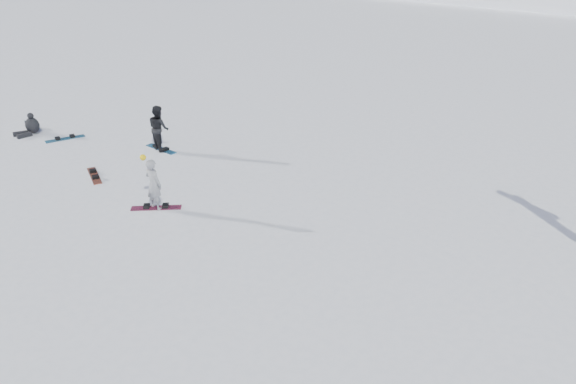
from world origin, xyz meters
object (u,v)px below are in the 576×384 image
object	(u,v)px
snowboarder_woman	(153,184)
snowboarder_man	(159,128)
seated_rider	(31,126)
gear_bag	(30,125)
snowboard_loose_a	(65,139)
snowboard_loose_b	(94,176)

from	to	relation	value
snowboarder_woman	snowboarder_man	distance (m)	4.96
seated_rider	snowboarder_woman	bearing A→B (deg)	9.12
snowboarder_man	seated_rider	xyz separation A→B (m)	(-5.41, -2.28, -0.52)
snowboarder_man	gear_bag	size ratio (longest dim) A/B	3.81
seated_rider	snowboard_loose_a	bearing A→B (deg)	33.08
gear_bag	seated_rider	bearing A→B (deg)	-20.09
snowboard_loose_b	snowboard_loose_a	world-z (taller)	same
snowboarder_man	snowboard_loose_a	size ratio (longest dim) A/B	1.14
snowboarder_woman	snowboard_loose_a	size ratio (longest dim) A/B	1.15
snowboarder_woman	snowboard_loose_a	xyz separation A→B (m)	(-7.62, 1.43, -0.79)
gear_bag	snowboard_loose_b	size ratio (longest dim) A/B	0.30
snowboard_loose_b	snowboarder_woman	bearing A→B (deg)	21.47
seated_rider	gear_bag	size ratio (longest dim) A/B	2.44
snowboarder_woman	seated_rider	xyz separation A→B (m)	(-9.21, 0.90, -0.47)
snowboarder_woman	snowboard_loose_a	distance (m)	7.80
snowboarder_man	seated_rider	world-z (taller)	snowboarder_man
snowboard_loose_b	snowboard_loose_a	xyz separation A→B (m)	(-4.09, 1.29, 0.00)
snowboarder_woman	seated_rider	size ratio (longest dim) A/B	1.57
seated_rider	snowboard_loose_b	bearing A→B (deg)	7.09
snowboarder_man	snowboard_loose_b	bearing A→B (deg)	107.28
snowboarder_man	gear_bag	xyz separation A→B (m)	(-6.11, -2.02, -0.71)
snowboarder_woman	snowboard_loose_b	distance (m)	3.62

